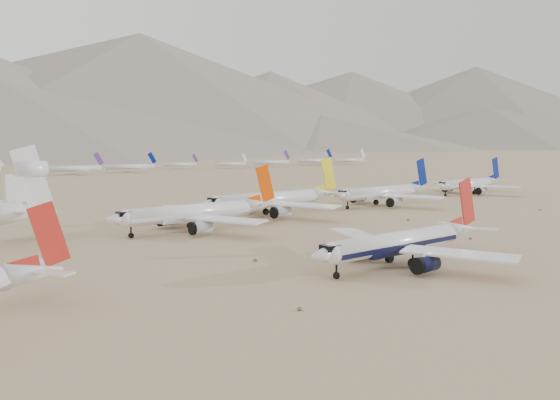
% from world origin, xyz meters
% --- Properties ---
extents(ground, '(7000.00, 7000.00, 0.00)m').
position_xyz_m(ground, '(0.00, 0.00, 0.00)').
color(ground, '#896F50').
rests_on(ground, ground).
extents(main_airliner, '(45.04, 44.00, 15.90)m').
position_xyz_m(main_airliner, '(-9.92, -5.51, 4.37)').
color(main_airliner, white).
rests_on(main_airliner, ground).
extents(row2_navy_widebody, '(48.10, 47.03, 17.11)m').
position_xyz_m(row2_navy_widebody, '(62.39, 61.39, 4.78)').
color(row2_navy_widebody, white).
rests_on(row2_navy_widebody, ground).
extents(row2_gold_tail, '(51.14, 50.02, 18.21)m').
position_xyz_m(row2_gold_tail, '(13.57, 64.83, 5.09)').
color(row2_gold_tail, white).
rests_on(row2_gold_tail, ground).
extents(row2_orange_tail, '(47.75, 46.71, 17.03)m').
position_xyz_m(row2_orange_tail, '(-20.12, 54.29, 4.78)').
color(row2_orange_tail, white).
rests_on(row2_orange_tail, ground).
extents(row2_blue_far, '(45.97, 44.94, 16.33)m').
position_xyz_m(row2_blue_far, '(126.90, 66.66, 4.55)').
color(row2_blue_far, white).
rests_on(row2_blue_far, ground).
extents(distant_storage_row, '(609.58, 58.64, 15.64)m').
position_xyz_m(distant_storage_row, '(47.06, 331.81, 4.36)').
color(distant_storage_row, silver).
rests_on(distant_storage_row, ground).
extents(foothills, '(4637.50, 1395.00, 155.00)m').
position_xyz_m(foothills, '(526.68, 1100.00, 67.15)').
color(foothills, slate).
rests_on(foothills, ground).
extents(desert_scrub, '(247.37, 121.67, 0.63)m').
position_xyz_m(desert_scrub, '(-11.08, -26.49, 0.28)').
color(desert_scrub, brown).
rests_on(desert_scrub, ground).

